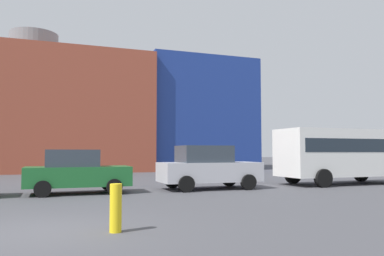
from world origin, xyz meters
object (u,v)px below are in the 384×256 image
parked_car_3 (208,167)px  bollard_yellow_0 (116,208)px  white_bus (343,152)px  parked_car_2 (77,172)px

parked_car_3 → bollard_yellow_0: size_ratio=4.50×
white_bus → parked_car_2: bearing=-179.7°
parked_car_2 → bollard_yellow_0: parked_car_2 is taller
parked_car_3 → bollard_yellow_0: (-5.16, -7.69, -0.45)m
parked_car_3 → bollard_yellow_0: 9.28m
parked_car_3 → bollard_yellow_0: bearing=-123.9°
white_bus → bollard_yellow_0: bearing=-148.3°
parked_car_2 → bollard_yellow_0: (0.32, -7.69, -0.36)m
parked_car_3 → white_bus: (7.40, 0.08, 0.69)m
parked_car_2 → white_bus: 12.91m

